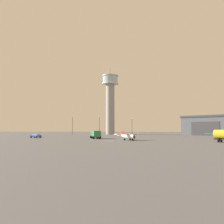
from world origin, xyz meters
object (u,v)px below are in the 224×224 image
object	(u,v)px
car_blue	(36,136)
light_post_east	(99,124)
truck_box_green	(96,134)
airplane_white	(128,136)
control_tower	(110,98)
airplane_teal	(219,135)
light_post_north	(132,125)
light_post_west	(72,124)

from	to	relation	value
car_blue	light_post_east	bearing A→B (deg)	-96.03
truck_box_green	airplane_white	bearing A→B (deg)	-153.28
control_tower	airplane_teal	bearing A→B (deg)	-57.53
car_blue	airplane_teal	bearing A→B (deg)	-161.96
airplane_teal	light_post_north	size ratio (longest dim) A/B	0.93
control_tower	airplane_white	bearing A→B (deg)	-81.75
airplane_white	truck_box_green	world-z (taller)	airplane_white
truck_box_green	light_post_west	distance (m)	45.57
control_tower	light_post_west	size ratio (longest dim) A/B	4.05
light_post_west	light_post_east	xyz separation A→B (m)	(14.29, -2.59, -0.14)
truck_box_green	light_post_north	bearing A→B (deg)	-39.98
light_post_east	light_post_north	xyz separation A→B (m)	(16.05, -5.72, -0.70)
car_blue	light_post_north	size ratio (longest dim) A/B	0.55
airplane_white	light_post_west	xyz separation A→B (m)	(-28.38, 51.80, 4.47)
airplane_teal	airplane_white	bearing A→B (deg)	-31.59
truck_box_green	light_post_north	xyz separation A→B (m)	(12.48, 33.40, 3.39)
airplane_white	light_post_east	xyz separation A→B (m)	(-14.09, 49.20, 4.33)
truck_box_green	light_post_east	xyz separation A→B (m)	(-3.57, 39.12, 4.09)
airplane_teal	light_post_west	xyz separation A→B (m)	(-57.38, 41.78, 4.52)
car_blue	light_post_west	bearing A→B (deg)	-73.97
control_tower	airplane_white	distance (m)	75.50
control_tower	light_post_east	xyz separation A→B (m)	(-3.65, -22.78, -15.91)
airplane_teal	light_post_north	world-z (taller)	light_post_north
car_blue	truck_box_green	bearing A→B (deg)	-170.47
airplane_teal	truck_box_green	xyz separation A→B (m)	(-39.52, 0.06, 0.29)
truck_box_green	light_post_east	size ratio (longest dim) A/B	0.66
light_post_west	light_post_north	distance (m)	31.47
light_post_west	light_post_north	world-z (taller)	light_post_west
car_blue	light_post_east	xyz separation A→B (m)	(18.78, 33.74, 4.84)
truck_box_green	control_tower	bearing A→B (deg)	-19.57
car_blue	light_post_west	distance (m)	36.95
light_post_north	car_blue	bearing A→B (deg)	-141.18
light_post_east	control_tower	bearing A→B (deg)	80.89
airplane_white	control_tower	bearing A→B (deg)	150.73
airplane_white	truck_box_green	distance (m)	14.57
truck_box_green	car_blue	size ratio (longest dim) A/B	1.41
light_post_east	truck_box_green	bearing A→B (deg)	-84.79
airplane_teal	car_blue	size ratio (longest dim) A/B	1.69
airplane_teal	light_post_east	distance (m)	58.40
airplane_white	light_post_east	distance (m)	51.36
light_post_east	light_post_west	bearing A→B (deg)	169.71
car_blue	light_post_west	world-z (taller)	light_post_west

